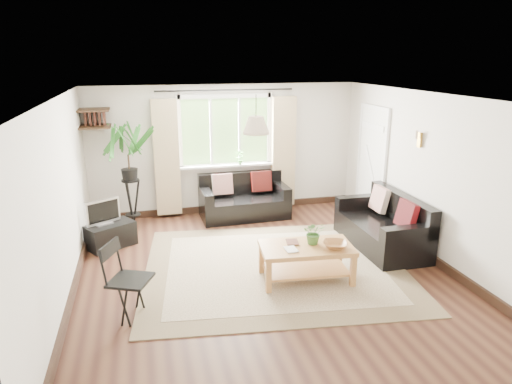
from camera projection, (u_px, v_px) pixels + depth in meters
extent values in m
plane|color=black|center=(263.00, 272.00, 6.34)|extent=(5.50, 5.50, 0.00)
plane|color=white|center=(264.00, 97.00, 5.65)|extent=(5.50, 5.50, 0.00)
cube|color=beige|center=(225.00, 150.00, 8.55)|extent=(5.00, 0.02, 2.40)
cube|color=beige|center=(358.00, 289.00, 3.44)|extent=(5.00, 0.02, 2.40)
cube|color=beige|center=(60.00, 204.00, 5.41)|extent=(0.02, 5.50, 2.40)
cube|color=beige|center=(430.00, 178.00, 6.58)|extent=(0.02, 5.50, 2.40)
cube|color=#C5B799|center=(275.00, 267.00, 6.48)|extent=(3.97, 3.52, 0.02)
cube|color=silver|center=(371.00, 165.00, 8.21)|extent=(0.06, 0.96, 2.06)
imported|color=#365E25|center=(314.00, 233.00, 6.01)|extent=(0.34, 0.31, 0.31)
imported|color=#905D31|center=(335.00, 245.00, 5.92)|extent=(0.40, 0.40, 0.08)
imported|color=silver|center=(285.00, 250.00, 5.84)|extent=(0.15, 0.20, 0.02)
imported|color=#4F2B1F|center=(286.00, 242.00, 6.07)|extent=(0.19, 0.23, 0.02)
cube|color=black|center=(111.00, 235.00, 7.14)|extent=(0.81, 0.71, 0.38)
imported|color=#2D6023|center=(240.00, 157.00, 8.54)|extent=(0.14, 0.10, 0.27)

